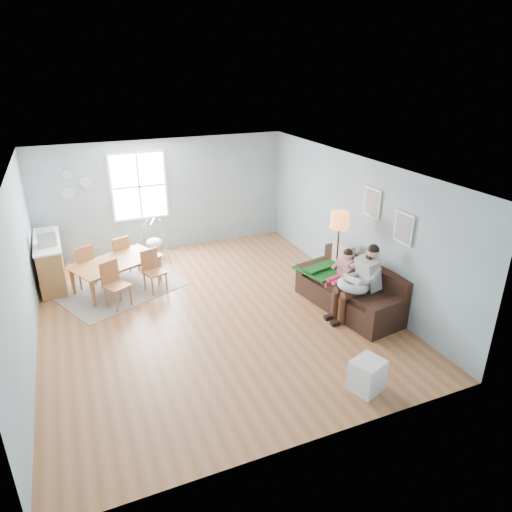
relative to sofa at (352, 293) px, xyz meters
name	(u,v)px	position (x,y,z in m)	size (l,w,h in m)	color
room	(206,186)	(-2.51, 0.86, 2.11)	(8.40, 9.40, 3.90)	brown
window	(139,186)	(-3.11, 4.32, 1.34)	(1.32, 0.08, 1.62)	white
pictures	(387,215)	(0.45, -0.19, 1.54)	(0.05, 1.34, 0.74)	white
wall_plates	(74,184)	(-4.52, 4.33, 1.52)	(0.67, 0.02, 0.66)	#8E9EAA
sofa	(352,293)	(0.00, 0.00, 0.00)	(1.24, 2.28, 0.88)	black
green_throw	(325,268)	(-0.19, 0.70, 0.25)	(0.99, 0.87, 0.04)	#135719
beige_pillow	(343,256)	(0.14, 0.60, 0.49)	(0.15, 0.53, 0.53)	tan
father	(360,280)	(-0.09, -0.32, 0.43)	(0.96, 0.45, 1.39)	gray
nursing_pillow	(353,285)	(-0.25, -0.35, 0.37)	(0.57, 0.57, 0.15)	silver
infant	(352,280)	(-0.26, -0.32, 0.46)	(0.22, 0.40, 0.14)	silver
toddler	(343,268)	(-0.11, 0.20, 0.44)	(0.61, 0.40, 0.91)	silver
floor_lamp	(339,228)	(-0.04, 0.53, 1.13)	(0.35, 0.35, 1.74)	black
storage_cube	(367,376)	(-1.15, -2.09, -0.07)	(0.54, 0.51, 0.48)	white
rug	(120,288)	(-3.96, 2.54, -0.30)	(2.38, 1.81, 0.01)	gray
dining_table	(119,275)	(-3.96, 2.54, -0.01)	(1.71, 0.96, 0.60)	olive
chair_sw	(114,281)	(-4.11, 1.83, 0.20)	(0.55, 0.55, 0.90)	#A15D37
chair_se	(152,268)	(-3.32, 2.18, 0.18)	(0.50, 0.50, 0.87)	#A15D37
chair_nw	(83,264)	(-4.59, 2.90, 0.21)	(0.55, 0.55, 0.91)	#A15D37
chair_ne	(120,253)	(-3.82, 3.25, 0.18)	(0.51, 0.51, 0.87)	#A15D37
counter	(51,261)	(-5.21, 3.36, 0.18)	(0.55, 1.75, 0.97)	olive
monitor	(46,238)	(-5.19, 3.03, 0.82)	(0.37, 0.35, 0.31)	#A2A3A7
baby_swing	(154,242)	(-2.97, 3.81, 0.11)	(1.17, 1.18, 0.93)	#A2A3A7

